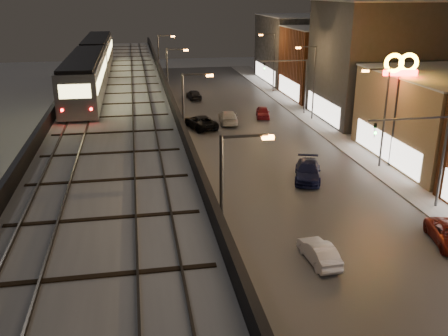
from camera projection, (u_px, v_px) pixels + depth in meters
road_surface at (267, 159)px, 47.47m from camera, size 17.00×120.00×0.06m
sidewalk_right at (365, 153)px, 49.12m from camera, size 4.00×120.00×0.14m
under_viaduct_pavement at (122, 168)px, 45.22m from camera, size 11.00×120.00×0.06m
elevated_viaduct at (117, 116)px, 40.42m from camera, size 9.00×100.00×6.30m
viaduct_trackbed at (116, 106)px, 40.27m from camera, size 8.40×100.00×0.32m
viaduct_parapet_streetside at (170, 98)px, 40.87m from camera, size 0.30×100.00×1.10m
viaduct_parapet_far at (60, 102)px, 39.42m from camera, size 0.30×100.00×1.10m
building_d at (374, 62)px, 59.89m from camera, size 12.20×13.20×14.16m
building_e at (329, 63)px, 73.53m from camera, size 12.20×12.20×10.16m
building_f at (299, 49)px, 86.34m from camera, size 12.20×16.20×11.16m
streetlight_left_1 at (227, 210)px, 24.01m from camera, size 2.57×0.28×9.00m
streetlight_left_2 at (187, 120)px, 40.69m from camera, size 2.57×0.28×9.00m
streetlight_right_2 at (382, 111)px, 43.55m from camera, size 2.56×0.28×9.00m
streetlight_left_3 at (170, 82)px, 57.37m from camera, size 2.57×0.28×9.00m
streetlight_right_3 at (312, 78)px, 60.23m from camera, size 2.56×0.28×9.00m
streetlight_left_4 at (161, 61)px, 74.05m from camera, size 2.57×0.28×9.00m
streetlight_right_4 at (272, 58)px, 76.90m from camera, size 2.56×0.28×9.00m
traffic_light_rig_a at (429, 151)px, 35.31m from camera, size 6.10×0.34×7.00m
traffic_light_rig_b at (297, 80)px, 63.10m from camera, size 6.10×0.34×7.00m
subway_train at (93, 62)px, 50.25m from camera, size 2.89×35.06×3.45m
car_near_white at (319, 253)px, 29.33m from camera, size 1.57×3.91×1.26m
car_mid_silver at (200, 122)px, 57.76m from camera, size 3.91×5.91×1.51m
car_mid_dark at (228, 118)px, 59.84m from camera, size 2.72×5.47×1.53m
car_far_white at (194, 95)px, 73.00m from camera, size 2.18×4.30×1.41m
car_onc_white at (308, 172)px, 42.09m from camera, size 3.67×5.57×1.50m
car_onc_red at (263, 113)px, 62.53m from camera, size 2.36×4.24×1.36m
sign_mcdonalds at (400, 75)px, 42.71m from camera, size 3.04×0.67×10.20m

